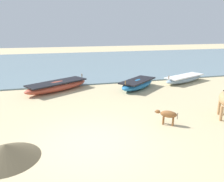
{
  "coord_description": "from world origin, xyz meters",
  "views": [
    {
      "loc": [
        -1.02,
        -6.18,
        3.44
      ],
      "look_at": [
        1.71,
        3.63,
        0.6
      ],
      "focal_mm": 35.66,
      "sensor_mm": 36.0,
      "label": 1
    }
  ],
  "objects_px": {
    "fishing_boat_5": "(57,86)",
    "calf_near_brown": "(168,115)",
    "fishing_boat_1": "(138,84)",
    "fishing_boat_0": "(184,79)"
  },
  "relations": [
    {
      "from": "fishing_boat_5",
      "to": "calf_near_brown",
      "type": "bearing_deg",
      "value": -88.56
    },
    {
      "from": "fishing_boat_1",
      "to": "fishing_boat_5",
      "type": "bearing_deg",
      "value": -48.61
    },
    {
      "from": "fishing_boat_0",
      "to": "fishing_boat_5",
      "type": "relative_size",
      "value": 0.93
    },
    {
      "from": "fishing_boat_1",
      "to": "fishing_boat_5",
      "type": "height_order",
      "value": "fishing_boat_5"
    },
    {
      "from": "fishing_boat_0",
      "to": "fishing_boat_1",
      "type": "xyz_separation_m",
      "value": [
        -3.64,
        -0.71,
        0.04
      ]
    },
    {
      "from": "fishing_boat_1",
      "to": "fishing_boat_5",
      "type": "relative_size",
      "value": 0.77
    },
    {
      "from": "fishing_boat_1",
      "to": "fishing_boat_0",
      "type": "bearing_deg",
      "value": 151.86
    },
    {
      "from": "calf_near_brown",
      "to": "fishing_boat_1",
      "type": "bearing_deg",
      "value": -62.15
    },
    {
      "from": "fishing_boat_0",
      "to": "calf_near_brown",
      "type": "distance_m",
      "value": 7.42
    },
    {
      "from": "fishing_boat_5",
      "to": "calf_near_brown",
      "type": "relative_size",
      "value": 5.31
    }
  ]
}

